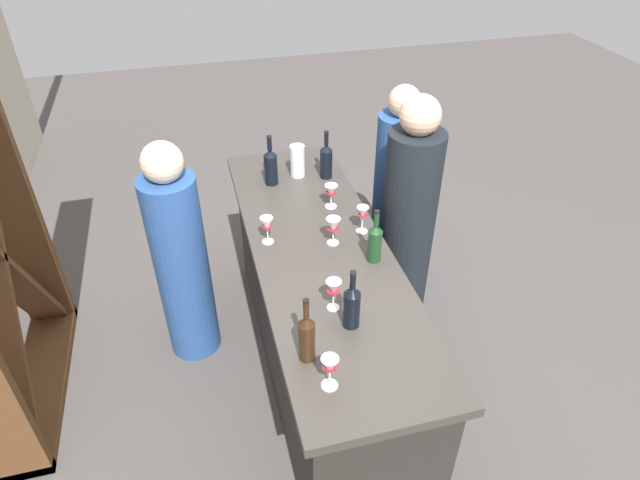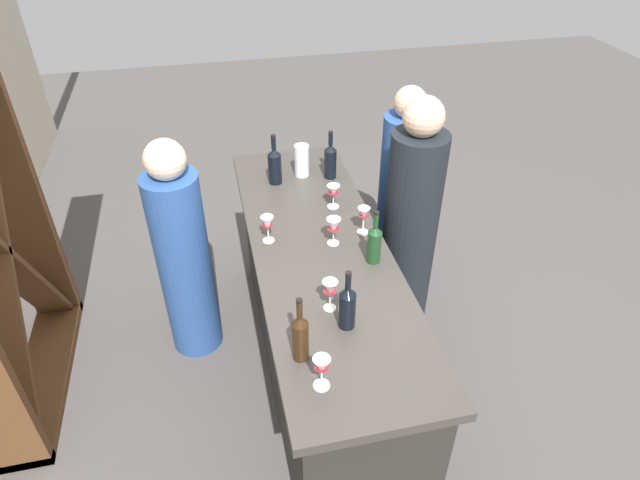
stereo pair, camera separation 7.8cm
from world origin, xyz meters
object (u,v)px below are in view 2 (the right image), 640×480
(wine_glass_far_right, at_px, (268,225))
(wine_glass_far_left, at_px, (330,290))
(wine_bottle_rightmost_near_black, at_px, (275,165))
(wine_glass_near_right, at_px, (333,227))
(wine_bottle_center_olive_green, at_px, (374,243))
(person_left_guest, at_px, (401,194))
(person_right_guest, at_px, (184,259))
(wine_glass_near_center, at_px, (333,192))
(wine_glass_near_left, at_px, (364,215))
(wine_bottle_second_right_near_black, at_px, (330,160))
(person_center_guest, at_px, (410,232))
(wine_bottle_second_left_near_black, at_px, (347,306))
(wine_bottle_leftmost_amber_brown, at_px, (300,336))
(wine_glass_far_center, at_px, (322,368))
(water_pitcher, at_px, (302,161))

(wine_glass_far_right, bearing_deg, wine_glass_far_left, -161.03)
(wine_bottle_rightmost_near_black, xyz_separation_m, wine_glass_near_right, (-0.69, -0.20, -0.02))
(wine_bottle_center_olive_green, relative_size, person_left_guest, 0.20)
(person_right_guest, bearing_deg, wine_glass_near_center, -0.08)
(wine_glass_near_left, relative_size, person_left_guest, 0.11)
(wine_bottle_second_right_near_black, bearing_deg, wine_glass_near_center, 169.42)
(wine_bottle_rightmost_near_black, xyz_separation_m, person_right_guest, (-0.30, 0.61, -0.39))
(wine_bottle_rightmost_near_black, height_order, person_center_guest, person_center_guest)
(wine_bottle_second_right_near_black, bearing_deg, wine_bottle_second_left_near_black, 169.60)
(wine_bottle_leftmost_amber_brown, bearing_deg, wine_glass_near_center, -20.48)
(wine_bottle_leftmost_amber_brown, height_order, wine_glass_far_right, wine_bottle_leftmost_amber_brown)
(wine_glass_near_center, height_order, wine_glass_far_center, wine_glass_far_center)
(wine_bottle_second_left_near_black, xyz_separation_m, person_right_guest, (0.99, 0.72, -0.39))
(wine_bottle_second_right_near_black, bearing_deg, wine_glass_far_center, 165.28)
(wine_glass_near_center, relative_size, wine_glass_far_right, 0.93)
(wine_bottle_center_olive_green, height_order, wine_glass_far_center, wine_bottle_center_olive_green)
(wine_glass_far_left, bearing_deg, wine_bottle_center_olive_green, -45.54)
(wine_glass_far_right, height_order, person_left_guest, person_left_guest)
(wine_bottle_rightmost_near_black, xyz_separation_m, water_pitcher, (0.06, -0.18, -0.02))
(wine_glass_far_left, height_order, wine_glass_far_center, wine_glass_far_left)
(wine_glass_far_center, xyz_separation_m, wine_glass_far_right, (0.99, 0.06, -0.01))
(wine_glass_far_left, bearing_deg, wine_glass_near_right, -15.59)
(water_pitcher, bearing_deg, person_right_guest, 114.34)
(wine_bottle_second_left_near_black, height_order, person_center_guest, person_center_guest)
(wine_bottle_leftmost_amber_brown, distance_m, wine_bottle_second_right_near_black, 1.48)
(wine_glass_near_left, distance_m, person_center_guest, 0.52)
(wine_glass_near_center, distance_m, person_left_guest, 0.85)
(wine_bottle_center_olive_green, relative_size, wine_glass_near_right, 1.91)
(wine_bottle_center_olive_green, xyz_separation_m, person_right_guest, (0.58, 0.96, -0.38))
(wine_bottle_second_right_near_black, bearing_deg, wine_bottle_leftmost_amber_brown, 161.81)
(wine_bottle_second_right_near_black, bearing_deg, wine_glass_far_right, 140.83)
(wine_bottle_second_left_near_black, relative_size, wine_bottle_second_right_near_black, 0.96)
(wine_bottle_center_olive_green, xyz_separation_m, wine_glass_near_center, (0.53, 0.08, -0.01))
(wine_bottle_rightmost_near_black, bearing_deg, wine_bottle_center_olive_green, -157.83)
(wine_bottle_leftmost_amber_brown, relative_size, wine_glass_far_center, 2.05)
(wine_bottle_leftmost_amber_brown, relative_size, person_right_guest, 0.22)
(wine_bottle_center_olive_green, bearing_deg, wine_glass_near_left, -4.34)
(wine_glass_near_right, xyz_separation_m, wine_glass_far_right, (0.10, 0.33, -0.00))
(wine_glass_near_left, bearing_deg, wine_bottle_second_right_near_black, 2.96)
(wine_bottle_rightmost_near_black, height_order, person_right_guest, person_right_guest)
(wine_bottle_center_olive_green, bearing_deg, person_center_guest, -40.37)
(wine_bottle_center_olive_green, height_order, wine_glass_near_center, wine_bottle_center_olive_green)
(wine_glass_near_center, bearing_deg, wine_glass_far_right, 120.76)
(wine_glass_near_left, bearing_deg, wine_glass_far_left, 149.81)
(wine_glass_near_center, distance_m, person_center_guest, 0.55)
(wine_glass_far_center, relative_size, person_center_guest, 0.10)
(wine_bottle_second_left_near_black, distance_m, wine_bottle_second_right_near_black, 1.30)
(wine_glass_far_center, distance_m, water_pitcher, 1.65)
(wine_bottle_second_left_near_black, xyz_separation_m, wine_bottle_center_olive_green, (0.41, -0.25, -0.00))
(person_left_guest, bearing_deg, water_pitcher, 24.40)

